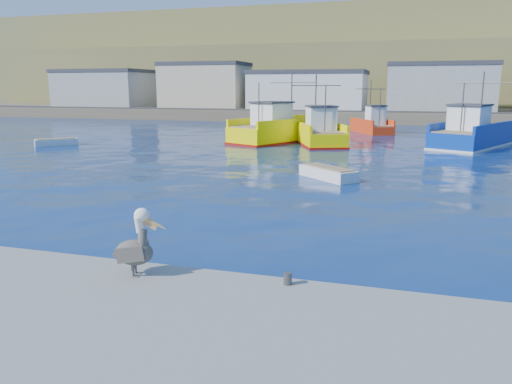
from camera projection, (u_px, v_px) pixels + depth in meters
ground at (221, 249)px, 16.08m from camera, size 260.00×260.00×0.00m
dock_bollards at (195, 268)px, 12.59m from camera, size 36.20×0.20×0.30m
far_shore at (385, 70)px, 116.56m from camera, size 200.00×81.00×24.00m
trawler_yellow_a at (282, 130)px, 48.04m from camera, size 8.90×12.55×6.61m
trawler_yellow_b at (318, 133)px, 45.74m from camera, size 6.88×10.37×6.33m
trawler_blue at (473, 135)px, 43.59m from camera, size 8.51×11.92×6.52m
boat_orange at (372, 124)px, 56.33m from camera, size 5.39×7.29×5.89m
skiff_left at (56, 143)px, 44.50m from camera, size 3.46×3.37×0.78m
skiff_mid at (328, 174)px, 28.41m from camera, size 3.70×3.59×0.83m
pelican at (136, 247)px, 12.39m from camera, size 1.41×0.76×1.74m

